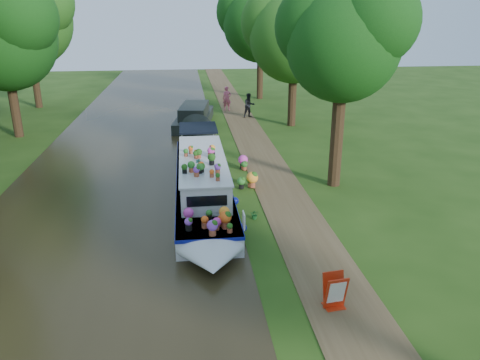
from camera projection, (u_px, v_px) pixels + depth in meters
name	position (u px, v px, depth m)	size (l,w,h in m)	color
ground	(263.00, 215.00, 18.37)	(100.00, 100.00, 0.00)	#203F0F
canal_water	(107.00, 223.00, 17.71)	(10.00, 100.00, 0.02)	black
towpath	(293.00, 213.00, 18.50)	(2.20, 100.00, 0.03)	#4F3D24
plant_boat	(203.00, 181.00, 19.56)	(2.29, 13.52, 2.31)	silver
tree_near_overhang	(343.00, 36.00, 19.42)	(5.52, 5.28, 8.99)	black
tree_near_mid	(294.00, 29.00, 30.78)	(6.90, 6.60, 9.40)	black
tree_near_far	(260.00, 18.00, 40.80)	(7.59, 7.26, 10.30)	black
tree_far_c	(2.00, 30.00, 27.83)	(7.13, 6.82, 9.59)	black
tree_far_d	(26.00, 14.00, 36.72)	(8.05, 7.70, 10.85)	black
second_boat	(194.00, 118.00, 32.52)	(3.12, 7.94, 1.49)	black
sandwich_board	(335.00, 293.00, 12.48)	(0.63, 0.55, 0.96)	red
pedestrian_pink	(227.00, 98.00, 37.49)	(0.69, 0.46, 1.90)	#E25D7E
pedestrian_dark	(249.00, 105.00, 34.95)	(0.88, 0.69, 1.81)	black
verge_plant	(255.00, 215.00, 17.98)	(0.33, 0.29, 0.37)	#1F6928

